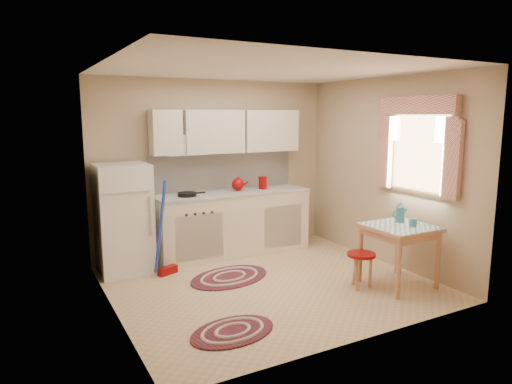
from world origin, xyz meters
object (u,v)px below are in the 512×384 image
table (398,256)px  stool (361,270)px  fridge (124,219)px  base_cabinets (233,224)px

table → stool: bearing=162.5°
fridge → table: 3.41m
fridge → stool: bearing=-39.2°
table → base_cabinets: bearing=119.8°
fridge → table: bearing=-36.3°
base_cabinets → table: 2.38m
fridge → table: (2.74, -2.01, -0.34)m
fridge → base_cabinets: bearing=1.8°
base_cabinets → stool: size_ratio=5.36×
fridge → stool: (2.29, -1.87, -0.49)m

